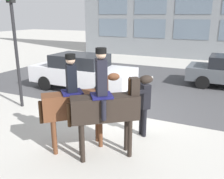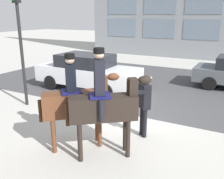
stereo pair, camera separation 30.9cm
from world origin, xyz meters
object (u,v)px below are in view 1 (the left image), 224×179
at_px(mounted_horse_lead, 77,101).
at_px(pedestrian_bystander, 143,102).
at_px(mounted_horse_companion, 107,104).
at_px(street_car_near_lane, 82,72).
at_px(traffic_light, 13,26).

bearing_deg(mounted_horse_lead, pedestrian_bystander, 2.60).
relative_size(mounted_horse_companion, street_car_near_lane, 0.56).
distance_m(mounted_horse_lead, traffic_light, 4.25).
xyz_separation_m(street_car_near_lane, traffic_light, (-0.86, -2.89, 2.09)).
distance_m(mounted_horse_lead, street_car_near_lane, 5.27).
distance_m(pedestrian_bystander, street_car_near_lane, 5.08).
relative_size(mounted_horse_companion, pedestrian_bystander, 1.52).
distance_m(mounted_horse_companion, street_car_near_lane, 5.79).
bearing_deg(street_car_near_lane, mounted_horse_companion, -52.29).
height_order(mounted_horse_companion, street_car_near_lane, mounted_horse_companion).
bearing_deg(mounted_horse_companion, traffic_light, 121.46).
height_order(pedestrian_bystander, traffic_light, traffic_light).
bearing_deg(mounted_horse_companion, street_car_near_lane, 90.06).
height_order(mounted_horse_companion, traffic_light, traffic_light).
bearing_deg(mounted_horse_lead, mounted_horse_companion, -47.52).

